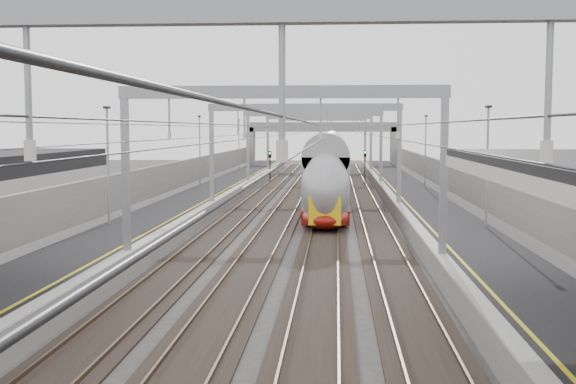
# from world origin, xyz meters

# --- Properties ---
(platform_left) EXTENTS (4.00, 120.00, 1.00)m
(platform_left) POSITION_xyz_m (-8.00, 45.00, 0.50)
(platform_left) COLOR black
(platform_left) RESTS_ON ground
(platform_right) EXTENTS (4.00, 120.00, 1.00)m
(platform_right) POSITION_xyz_m (8.00, 45.00, 0.50)
(platform_right) COLOR black
(platform_right) RESTS_ON ground
(tracks) EXTENTS (11.40, 140.00, 0.20)m
(tracks) POSITION_xyz_m (0.00, 45.00, 0.05)
(tracks) COLOR black
(tracks) RESTS_ON ground
(overhead_line) EXTENTS (13.00, 140.00, 6.60)m
(overhead_line) POSITION_xyz_m (0.00, 51.62, 6.14)
(overhead_line) COLOR gray
(overhead_line) RESTS_ON platform_left
(overbridge) EXTENTS (22.00, 2.20, 6.90)m
(overbridge) POSITION_xyz_m (0.00, 100.00, 5.31)
(overbridge) COLOR gray
(overbridge) RESTS_ON ground
(wall_left) EXTENTS (0.30, 120.00, 3.20)m
(wall_left) POSITION_xyz_m (-11.20, 45.00, 1.60)
(wall_left) COLOR gray
(wall_left) RESTS_ON ground
(wall_right) EXTENTS (0.30, 120.00, 3.20)m
(wall_right) POSITION_xyz_m (11.20, 45.00, 1.60)
(wall_right) COLOR gray
(wall_right) RESTS_ON ground
(train) EXTENTS (2.87, 52.33, 4.54)m
(train) POSITION_xyz_m (1.50, 57.80, 2.22)
(train) COLOR maroon
(train) RESTS_ON ground
(signal_green) EXTENTS (0.32, 0.32, 3.48)m
(signal_green) POSITION_xyz_m (-5.20, 72.94, 2.42)
(signal_green) COLOR black
(signal_green) RESTS_ON ground
(signal_red_near) EXTENTS (0.32, 0.32, 3.48)m
(signal_red_near) POSITION_xyz_m (3.20, 72.10, 2.42)
(signal_red_near) COLOR black
(signal_red_near) RESTS_ON ground
(signal_red_far) EXTENTS (0.32, 0.32, 3.48)m
(signal_red_far) POSITION_xyz_m (5.40, 76.66, 2.42)
(signal_red_far) COLOR black
(signal_red_far) RESTS_ON ground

